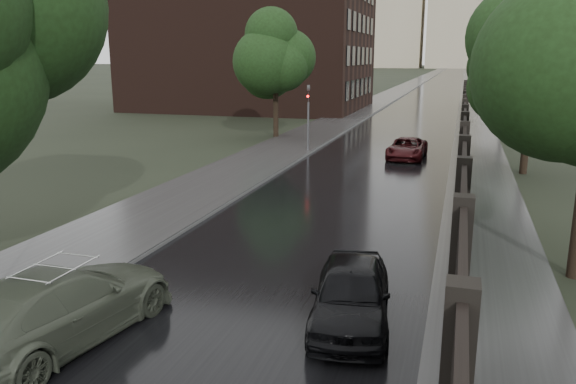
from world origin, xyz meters
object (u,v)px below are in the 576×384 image
at_px(tree_right_c, 507,66).
at_px(volga_sedan, 59,306).
at_px(tree_right_b, 533,71).
at_px(traffic_light, 308,112).
at_px(car_right_near, 351,293).
at_px(car_right_far, 407,148).
at_px(tree_left_far, 276,62).

bearing_deg(tree_right_c, volga_sedan, -105.13).
bearing_deg(tree_right_b, traffic_light, 165.76).
xyz_separation_m(car_right_near, car_right_far, (-0.82, 20.85, -0.10)).
bearing_deg(tree_left_far, tree_right_b, -27.30).
xyz_separation_m(tree_right_b, car_right_far, (-5.90, 2.57, -4.36)).
bearing_deg(tree_right_c, traffic_light, -128.18).
bearing_deg(tree_right_b, tree_left_far, 152.70).
distance_m(tree_left_far, traffic_light, 6.84).
height_order(tree_right_c, car_right_near, tree_right_c).
relative_size(tree_left_far, tree_right_c, 1.05).
xyz_separation_m(tree_right_c, volga_sedan, (-10.49, -38.81, -4.17)).
height_order(volga_sedan, car_right_near, volga_sedan).
bearing_deg(car_right_far, tree_right_c, 71.30).
distance_m(traffic_light, volga_sedan, 23.90).
xyz_separation_m(traffic_light, car_right_far, (5.90, -0.42, -1.81)).
xyz_separation_m(traffic_light, volga_sedan, (1.31, -23.81, -1.62)).
height_order(tree_right_c, traffic_light, tree_right_c).
distance_m(tree_right_c, volga_sedan, 40.42).
xyz_separation_m(tree_right_b, car_right_near, (-5.08, -18.28, -4.26)).
bearing_deg(tree_right_b, car_right_far, 156.46).
xyz_separation_m(tree_right_b, traffic_light, (-11.80, 2.99, -2.55)).
bearing_deg(car_right_near, tree_right_b, 66.89).
xyz_separation_m(tree_right_b, volga_sedan, (-10.49, -20.81, -4.17)).
xyz_separation_m(tree_left_far, car_right_far, (9.60, -5.43, -4.65)).
xyz_separation_m(tree_right_c, car_right_far, (-5.90, -15.43, -4.36)).
bearing_deg(tree_left_far, volga_sedan, -80.14).
relative_size(tree_right_c, car_right_far, 1.66).
relative_size(tree_left_far, volga_sedan, 1.38).
bearing_deg(car_right_near, tree_right_c, 74.44).
bearing_deg(car_right_far, tree_right_b, -21.31).
distance_m(traffic_light, car_right_far, 6.19).
bearing_deg(volga_sedan, tree_left_far, -72.39).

